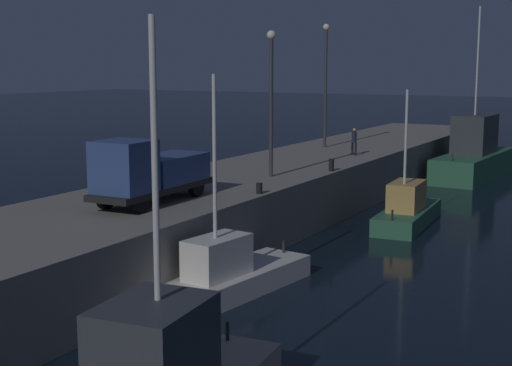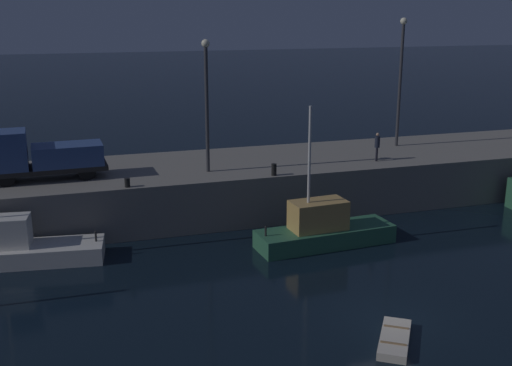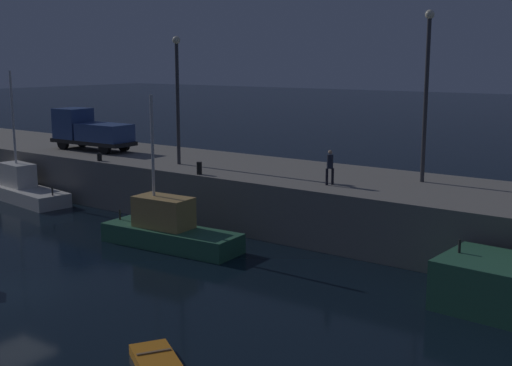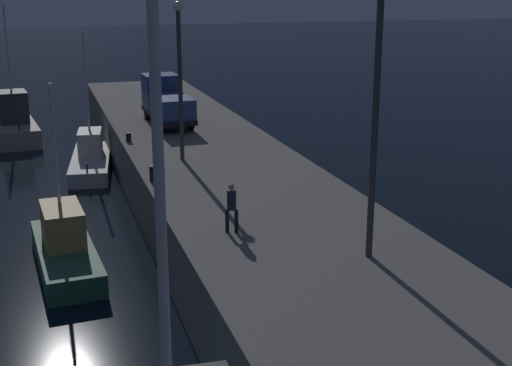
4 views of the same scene
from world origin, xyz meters
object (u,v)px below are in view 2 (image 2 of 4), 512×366
Objects in this scene: fishing_boat_white at (323,229)px; utility_truck at (40,156)px; dinghy_red_small at (395,339)px; lamp_post_west at (207,95)px; fishing_trawler_red at (12,248)px; bollard_central at (274,170)px; bollard_west at (127,183)px; lamp_post_east at (401,73)px; dockworker at (377,145)px.

fishing_boat_white is 15.20m from utility_truck.
dinghy_red_small is 0.39× the size of lamp_post_west.
fishing_trawler_red reaches higher than bollard_central.
fishing_trawler_red is 6.26m from bollard_west.
bollard_west is at bearing 16.14° from fishing_trawler_red.
fishing_boat_white reaches higher than bollard_central.
lamp_post_east is 4.90× the size of dockworker.
dinghy_red_small is at bearing -41.47° from fishing_trawler_red.
lamp_post_east reaches higher than dockworker.
lamp_post_west is at bearing 18.89° from fishing_trawler_red.
lamp_post_west is at bearing 128.69° from fishing_boat_white.
fishing_boat_white is at bearing -8.34° from fishing_trawler_red.
fishing_boat_white is 1.00× the size of lamp_post_west.
bollard_west is 0.72× the size of bollard_central.
fishing_trawler_red is 12.72× the size of bollard_central.
bollard_central is at bearing 6.78° from fishing_trawler_red.
dockworker is (18.93, -1.33, -0.34)m from utility_truck.
bollard_central is at bearing -30.68° from lamp_post_west.
bollard_west is (4.17, -2.78, -1.05)m from utility_truck.
fishing_trawler_red is at bearing 171.66° from fishing_boat_white.
lamp_post_west is 0.88× the size of lamp_post_east.
utility_truck is 13.51× the size of bollard_west.
dockworker is at bearing 42.97° from fishing_boat_white.
lamp_post_east is 22.54m from utility_truck.
lamp_post_east reaches higher than utility_truck.
lamp_post_east is 19.18m from bollard_west.
fishing_boat_white is at bearing -26.21° from utility_truck.
lamp_post_west reaches higher than bollard_central.
utility_truck is 18.98m from dockworker.
bollard_central is (-6.94, -1.47, -0.63)m from dockworker.
dockworker is (20.36, 3.07, 3.01)m from fishing_trawler_red.
dinghy_red_small is 20.54m from utility_truck.
fishing_trawler_red is at bearing -171.42° from dockworker.
bollard_west reaches higher than dinghy_red_small.
utility_truck reaches higher than dinghy_red_small.
lamp_post_east reaches higher than lamp_post_west.
dockworker is at bearing 11.99° from bollard_central.
dockworker is (5.61, 5.23, 2.91)m from fishing_boat_white.
lamp_post_east is (23.60, 6.46, 6.83)m from fishing_trawler_red.
utility_truck is (-11.96, 16.23, 3.93)m from dinghy_red_small.
dinghy_red_small is at bearing -78.30° from lamp_post_west.
bollard_west is at bearing 179.83° from bollard_central.
bollard_central is (11.99, -2.80, -0.96)m from utility_truck.
lamp_post_east is at bearing 5.31° from utility_truck.
fishing_boat_white is (14.74, -2.16, 0.10)m from fishing_trawler_red.
dinghy_red_small is (13.39, -11.83, -0.58)m from fishing_trawler_red.
fishing_trawler_red is at bearing -164.69° from lamp_post_east.
bollard_west is (5.60, 1.62, 2.29)m from fishing_trawler_red.
fishing_trawler_red is 12.50m from lamp_post_west.
bollard_west is at bearing -33.68° from utility_truck.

